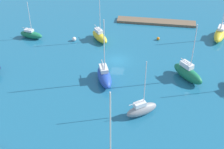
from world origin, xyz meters
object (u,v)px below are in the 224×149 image
at_px(sailboat_yellow_center_basin, 100,36).
at_px(sailboat_yellow_outer_mooring, 220,34).
at_px(mooring_buoy_white, 74,39).
at_px(pier_dock, 156,22).
at_px(sailboat_green_far_south, 31,34).
at_px(sailboat_blue_off_beacon, 104,76).
at_px(mooring_buoy_orange, 158,39).
at_px(sailboat_green_lone_north, 188,73).
at_px(sailboat_gray_along_channel, 142,109).

relative_size(sailboat_yellow_center_basin, sailboat_yellow_outer_mooring, 1.00).
relative_size(sailboat_yellow_outer_mooring, mooring_buoy_white, 11.64).
xyz_separation_m(pier_dock, mooring_buoy_white, (16.88, 11.28, 0.16)).
relative_size(sailboat_yellow_center_basin, sailboat_green_far_south, 1.25).
bearing_deg(sailboat_blue_off_beacon, mooring_buoy_orange, 131.24).
bearing_deg(sailboat_yellow_outer_mooring, sailboat_blue_off_beacon, -32.63).
relative_size(sailboat_green_lone_north, sailboat_yellow_center_basin, 1.05).
xyz_separation_m(sailboat_blue_off_beacon, sailboat_yellow_outer_mooring, (-21.78, -19.08, -0.03)).
relative_size(sailboat_green_lone_north, sailboat_gray_along_channel, 1.13).
height_order(sailboat_gray_along_channel, sailboat_green_far_south, sailboat_gray_along_channel).
distance_m(sailboat_gray_along_channel, sailboat_yellow_outer_mooring, 30.50).
bearing_deg(sailboat_blue_off_beacon, sailboat_green_far_south, -146.53).
distance_m(sailboat_yellow_center_basin, mooring_buoy_white, 5.45).
bearing_deg(pier_dock, sailboat_blue_off_beacon, 71.86).
bearing_deg(sailboat_green_far_south, sailboat_blue_off_beacon, -25.64).
height_order(sailboat_green_lone_north, sailboat_yellow_outer_mooring, sailboat_green_lone_north).
height_order(pier_dock, sailboat_gray_along_channel, sailboat_gray_along_channel).
bearing_deg(sailboat_green_lone_north, pier_dock, 154.40).
relative_size(sailboat_green_lone_north, mooring_buoy_white, 12.26).
xyz_separation_m(sailboat_yellow_center_basin, sailboat_blue_off_beacon, (-3.48, 14.37, 0.13)).
bearing_deg(sailboat_green_lone_north, sailboat_gray_along_channel, -76.48).
distance_m(sailboat_gray_along_channel, mooring_buoy_white, 26.33).
bearing_deg(sailboat_green_lone_north, sailboat_yellow_outer_mooring, 113.56).
xyz_separation_m(sailboat_green_lone_north, sailboat_gray_along_channel, (7.31, 10.57, -0.24)).
bearing_deg(mooring_buoy_white, mooring_buoy_orange, -170.11).
relative_size(sailboat_gray_along_channel, mooring_buoy_orange, 14.31).
xyz_separation_m(sailboat_yellow_center_basin, mooring_buoy_orange, (-12.30, -2.06, -0.68)).
height_order(sailboat_green_far_south, sailboat_yellow_outer_mooring, sailboat_yellow_outer_mooring).
xyz_separation_m(pier_dock, sailboat_green_far_south, (26.32, 11.37, 0.57)).
distance_m(sailboat_gray_along_channel, sailboat_blue_off_beacon, 10.41).
distance_m(sailboat_gray_along_channel, mooring_buoy_orange, 24.14).
bearing_deg(sailboat_yellow_center_basin, sailboat_green_lone_north, 19.22).
height_order(sailboat_yellow_outer_mooring, mooring_buoy_white, sailboat_yellow_outer_mooring).
distance_m(pier_dock, mooring_buoy_orange, 8.24).
height_order(sailboat_yellow_center_basin, sailboat_green_far_south, sailboat_yellow_center_basin).
relative_size(sailboat_gray_along_channel, sailboat_blue_off_beacon, 0.80).
bearing_deg(sailboat_green_lone_north, mooring_buoy_orange, 160.56).
bearing_deg(sailboat_gray_along_channel, sailboat_yellow_center_basin, 80.02).
xyz_separation_m(sailboat_blue_off_beacon, sailboat_green_far_south, (18.25, -13.26, -0.30)).
distance_m(sailboat_blue_off_beacon, sailboat_green_far_south, 22.56).
bearing_deg(sailboat_yellow_center_basin, sailboat_blue_off_beacon, -24.52).
bearing_deg(mooring_buoy_white, pier_dock, -146.25).
bearing_deg(mooring_buoy_orange, sailboat_yellow_center_basin, 9.51).
distance_m(sailboat_green_lone_north, mooring_buoy_orange, 14.63).
height_order(sailboat_blue_off_beacon, mooring_buoy_white, sailboat_blue_off_beacon).
bearing_deg(mooring_buoy_orange, sailboat_green_far_south, 6.68).
bearing_deg(mooring_buoy_orange, sailboat_gray_along_channel, 85.85).
distance_m(pier_dock, sailboat_yellow_outer_mooring, 14.82).
bearing_deg(sailboat_yellow_center_basin, sailboat_yellow_outer_mooring, 62.42).
xyz_separation_m(pier_dock, mooring_buoy_orange, (-0.75, 8.20, 0.06)).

